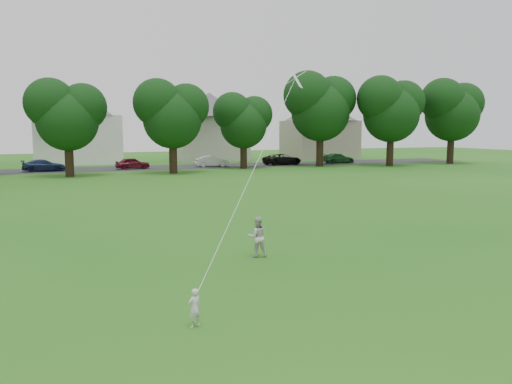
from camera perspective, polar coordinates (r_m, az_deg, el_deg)
name	(u,v)px	position (r m, az deg, el deg)	size (l,w,h in m)	color
ground	(184,315)	(11.03, -8.21, -13.77)	(160.00, 160.00, 0.00)	#1B5D15
street	(83,170)	(52.23, -19.14, 2.44)	(90.00, 7.00, 0.01)	#2D2D30
toddler	(195,308)	(10.26, -7.03, -13.00)	(0.29, 0.19, 0.80)	silver
older_boy	(257,237)	(15.46, 0.14, -5.14)	(0.62, 0.48, 1.27)	beige
kite	(260,156)	(13.99, 0.43, 4.09)	(3.30, 4.07, 10.59)	white
tree_row	(95,99)	(45.98, -17.94, 10.07)	(84.62, 9.85, 11.38)	black
parked_cars	(92,164)	(51.24, -18.19, 3.07)	(61.69, 2.63, 1.25)	black
house_row	(70,120)	(62.06, -20.47, 7.77)	(76.96, 14.19, 10.18)	silver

